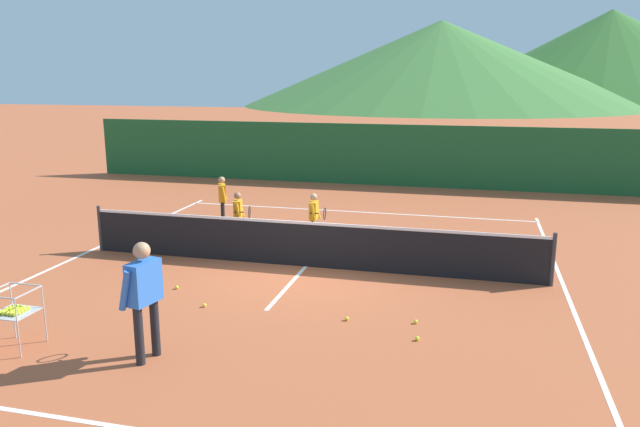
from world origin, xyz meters
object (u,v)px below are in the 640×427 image
object	(u,v)px
tennis_net	(306,244)
tennis_ball_3	(347,319)
student_0	(222,196)
ball_cart	(14,311)
instructor	(144,290)
tennis_ball_0	(177,287)
tennis_ball_1	(417,339)
student_2	(314,214)
tennis_ball_2	(416,322)
student_1	(239,213)
tennis_ball_5	(204,305)

from	to	relation	value
tennis_net	tennis_ball_3	bearing A→B (deg)	-61.35
student_0	ball_cart	bearing A→B (deg)	-89.62
instructor	tennis_ball_3	size ratio (longest dim) A/B	25.42
instructor	tennis_ball_0	distance (m)	3.08
tennis_ball_1	ball_cart	bearing A→B (deg)	-163.52
tennis_ball_3	ball_cart	bearing A→B (deg)	-154.20
student_2	tennis_ball_2	distance (m)	5.09
ball_cart	student_0	bearing A→B (deg)	90.38
tennis_net	student_0	xyz separation A→B (m)	(-3.15, 2.98, 0.29)
instructor	tennis_ball_2	size ratio (longest dim) A/B	25.42
student_0	student_1	world-z (taller)	student_0
ball_cart	tennis_ball_5	distance (m)	2.99
tennis_net	tennis_ball_5	distance (m)	2.91
tennis_ball_0	tennis_ball_1	distance (m)	4.77
tennis_ball_1	tennis_ball_2	distance (m)	0.65
instructor	tennis_ball_0	xyz separation A→B (m)	(-0.97, 2.74, -1.00)
tennis_net	student_0	world-z (taller)	student_0
ball_cart	student_2	bearing A→B (deg)	66.55
ball_cart	tennis_ball_5	bearing A→B (deg)	47.20
student_2	student_1	bearing A→B (deg)	-168.55
tennis_net	student_1	size ratio (longest dim) A/B	7.88
ball_cart	tennis_ball_5	xyz separation A→B (m)	(2.00, 2.16, -0.55)
ball_cart	tennis_ball_2	bearing A→B (deg)	22.54
instructor	tennis_ball_1	distance (m)	4.10
student_0	tennis_ball_2	xyz separation A→B (m)	(5.69, -5.45, -0.75)
instructor	tennis_net	bearing A→B (deg)	77.72
student_0	tennis_ball_3	world-z (taller)	student_0
student_0	tennis_ball_2	distance (m)	7.92
instructor	student_1	size ratio (longest dim) A/B	1.38
tennis_ball_1	tennis_ball_5	distance (m)	3.76
tennis_ball_1	student_2	bearing A→B (deg)	120.98
tennis_ball_3	tennis_ball_2	bearing A→B (deg)	7.82
instructor	student_2	distance (m)	6.44
tennis_net	tennis_ball_5	size ratio (longest dim) A/B	144.88
student_1	tennis_ball_2	bearing A→B (deg)	-39.84
tennis_net	ball_cart	size ratio (longest dim) A/B	10.96
tennis_ball_1	tennis_ball_5	bearing A→B (deg)	172.87
tennis_net	tennis_ball_2	size ratio (longest dim) A/B	144.88
student_0	tennis_ball_2	bearing A→B (deg)	-43.76
ball_cart	tennis_ball_3	size ratio (longest dim) A/B	13.22
instructor	student_0	bearing A→B (deg)	105.52
student_1	tennis_ball_1	bearing A→B (deg)	-43.77
instructor	ball_cart	xyz separation A→B (m)	(-2.08, -0.13, -0.46)
tennis_ball_0	tennis_ball_1	bearing A→B (deg)	-14.31
student_2	instructor	bearing A→B (deg)	-96.72
student_0	student_2	xyz separation A→B (m)	(2.88, -1.27, -0.04)
tennis_ball_2	tennis_ball_5	world-z (taller)	same
tennis_ball_1	tennis_ball_3	size ratio (longest dim) A/B	1.00
tennis_ball_2	tennis_ball_3	xyz separation A→B (m)	(-1.11, -0.15, 0.00)
student_2	ball_cart	xyz separation A→B (m)	(-2.83, -6.52, -0.17)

